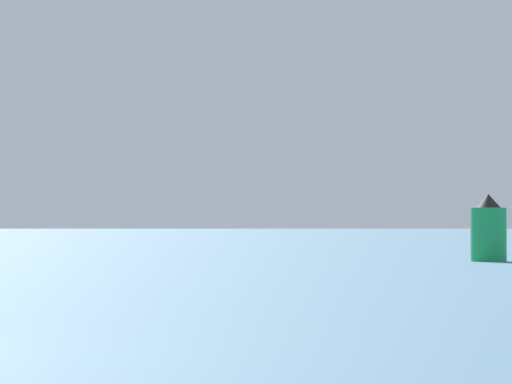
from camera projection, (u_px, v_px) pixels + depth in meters
name	position (u px, v px, depth m)	size (l,w,h in m)	color
distant_headland	(388.00, 210.00, 1431.02)	(1162.92, 215.86, 43.98)	#756B56
channel_buoy	(488.00, 231.00, 43.13)	(1.27, 1.27, 2.42)	#19994C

